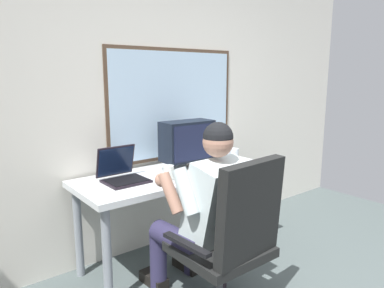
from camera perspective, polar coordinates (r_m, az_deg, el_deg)
wall_rear at (r=3.06m, az=-7.69°, el=9.48°), size 5.49×0.08×2.89m
desk at (r=2.91m, az=-2.42°, el=-6.19°), size 1.62×0.64×0.75m
office_chair at (r=2.25m, az=6.77°, el=-13.91°), size 0.65×0.57×1.04m
person_seated at (r=2.40m, az=1.91°, el=-10.42°), size 0.55×0.79×1.24m
crt_monitor at (r=2.94m, az=-0.74°, el=0.40°), size 0.44×0.22×0.40m
laptop at (r=2.70m, az=-11.18°, el=-4.35°), size 0.30×0.32×0.25m
wine_glass at (r=3.09m, az=6.66°, el=-1.53°), size 0.08×0.08×0.15m
desk_speaker at (r=3.24m, az=3.44°, el=-1.08°), size 0.08×0.10×0.18m
coffee_mug at (r=2.67m, az=-3.74°, el=-4.59°), size 0.08×0.08×0.11m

